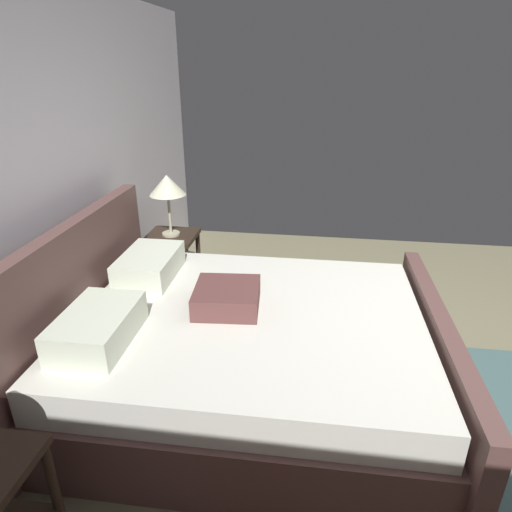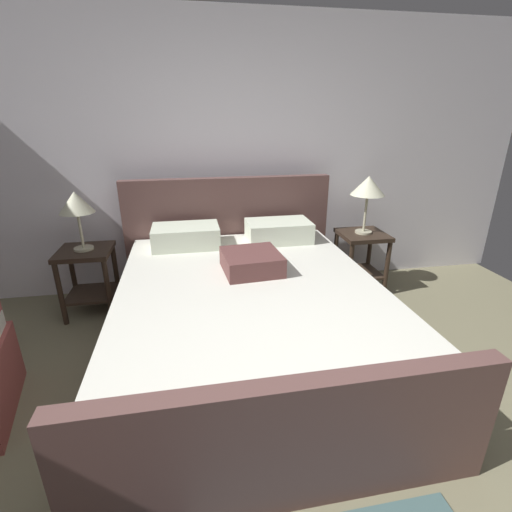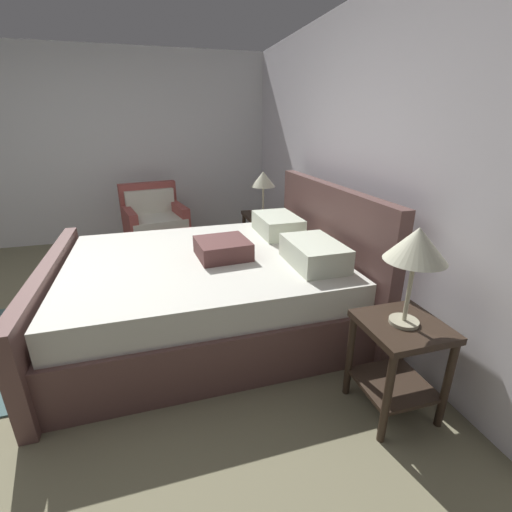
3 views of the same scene
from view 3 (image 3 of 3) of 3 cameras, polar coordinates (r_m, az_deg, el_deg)
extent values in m
cube|color=#777256|center=(3.20, -33.04, -14.00)|extent=(5.69, 5.35, 0.02)
cube|color=white|center=(3.07, 18.19, 13.08)|extent=(5.81, 0.12, 2.55)
cube|color=white|center=(5.55, -27.68, 14.91)|extent=(0.12, 5.47, 2.55)
cube|color=brown|center=(3.07, -8.26, -7.38)|extent=(1.84, 2.17, 0.40)
cube|color=brown|center=(3.24, 11.39, 1.21)|extent=(1.93, 0.12, 1.14)
cube|color=brown|center=(3.08, -29.65, -7.02)|extent=(1.93, 0.12, 0.68)
cube|color=silver|center=(2.93, -8.57, -2.04)|extent=(1.76, 2.11, 0.22)
cube|color=silver|center=(3.42, 3.49, 5.09)|extent=(0.56, 0.37, 0.18)
cube|color=silver|center=(2.71, 9.35, 0.49)|extent=(0.56, 0.37, 0.18)
cube|color=brown|center=(2.84, -5.41, 1.26)|extent=(0.43, 0.43, 0.14)
cube|color=#30231A|center=(2.16, 22.66, -10.41)|extent=(0.44, 0.44, 0.04)
cube|color=#30231A|center=(2.38, 21.25, -18.69)|extent=(0.40, 0.40, 0.02)
cylinder|color=#30231A|center=(2.35, 14.92, -15.39)|extent=(0.04, 0.04, 0.56)
cylinder|color=#30231A|center=(2.11, 20.41, -20.94)|extent=(0.04, 0.04, 0.56)
cylinder|color=#30231A|center=(2.54, 22.53, -13.32)|extent=(0.04, 0.04, 0.56)
cylinder|color=#30231A|center=(2.33, 28.42, -17.96)|extent=(0.04, 0.04, 0.56)
cylinder|color=#B7B293|center=(2.14, 22.77, -9.72)|extent=(0.16, 0.16, 0.02)
cylinder|color=#B7B293|center=(2.06, 23.49, -5.22)|extent=(0.02, 0.02, 0.35)
cone|color=beige|center=(1.97, 24.60, 1.76)|extent=(0.32, 0.32, 0.18)
cube|color=#30231A|center=(4.29, 1.13, 6.61)|extent=(0.44, 0.44, 0.04)
cube|color=#30231A|center=(4.41, 1.10, 1.56)|extent=(0.40, 0.40, 0.02)
cylinder|color=#30231A|center=(4.50, -1.92, 3.32)|extent=(0.04, 0.04, 0.56)
cylinder|color=#30231A|center=(4.15, -0.64, 1.79)|extent=(0.04, 0.04, 0.56)
cylinder|color=#30231A|center=(4.60, 2.68, 3.71)|extent=(0.04, 0.04, 0.56)
cylinder|color=#30231A|center=(4.26, 4.30, 2.24)|extent=(0.04, 0.04, 0.56)
cylinder|color=#B7B293|center=(4.28, 1.14, 7.00)|extent=(0.16, 0.16, 0.02)
cylinder|color=#B7B293|center=(4.25, 1.15, 9.12)|extent=(0.02, 0.02, 0.30)
cone|color=beige|center=(4.20, 1.18, 12.34)|extent=(0.28, 0.28, 0.18)
cube|color=#9A4742|center=(4.74, -15.61, 2.58)|extent=(0.86, 0.86, 0.42)
cube|color=silver|center=(4.67, -15.92, 5.61)|extent=(0.79, 0.79, 0.10)
cube|color=#9A4742|center=(4.93, -16.97, 8.55)|extent=(0.27, 0.73, 0.48)
cube|color=silver|center=(4.84, -16.71, 8.08)|extent=(0.23, 0.62, 0.36)
cube|color=#9A4742|center=(4.61, -19.75, 5.73)|extent=(0.65, 0.23, 0.22)
cube|color=#9A4742|center=(4.73, -12.32, 6.86)|extent=(0.65, 0.23, 0.22)
camera|label=1|loc=(5.05, -18.25, 24.59)|focal=31.20mm
camera|label=2|loc=(3.61, -50.84, 14.21)|focal=25.81mm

